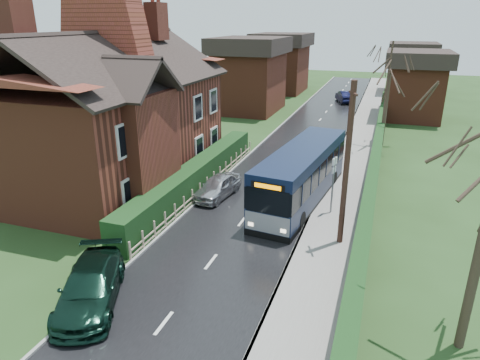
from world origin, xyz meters
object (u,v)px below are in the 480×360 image
at_px(bus_stop_sign, 333,177).
at_px(telegraph_pole, 346,167).
at_px(brick_house, 115,111).
at_px(car_green, 90,287).
at_px(car_silver, 218,186).
at_px(bus, 302,176).

bearing_deg(bus_stop_sign, telegraph_pole, -60.34).
relative_size(brick_house, telegraph_pole, 2.04).
bearing_deg(telegraph_pole, car_green, -159.83).
height_order(car_silver, telegraph_pole, telegraph_pole).
relative_size(bus, telegraph_pole, 1.41).
bearing_deg(car_green, telegraph_pole, 17.70).
distance_m(car_green, telegraph_pole, 10.87).
distance_m(car_silver, car_green, 10.36).
distance_m(brick_house, car_green, 12.67).
bearing_deg(brick_house, car_silver, -2.46).
xyz_separation_m(brick_house, car_green, (5.83, -10.62, -3.71)).
relative_size(brick_house, car_silver, 4.01).
bearing_deg(car_silver, brick_house, -174.66).
height_order(bus, car_green, bus).
distance_m(bus, car_silver, 4.67).
height_order(bus, bus_stop_sign, bus_stop_sign).
distance_m(bus, bus_stop_sign, 2.25).
distance_m(bus_stop_sign, telegraph_pole, 3.44).
bearing_deg(car_green, bus_stop_sign, 30.56).
bearing_deg(bus, brick_house, -170.14).
xyz_separation_m(car_green, telegraph_pole, (7.70, 7.08, 2.95)).
relative_size(car_silver, car_green, 0.79).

